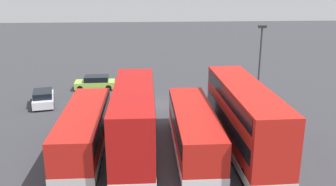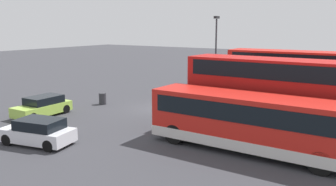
{
  "view_description": "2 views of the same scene",
  "coord_description": "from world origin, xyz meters",
  "px_view_note": "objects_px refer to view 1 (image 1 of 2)",
  "views": [
    {
      "loc": [
        1.16,
        32.56,
        11.15
      ],
      "look_at": [
        -0.83,
        2.28,
        1.83
      ],
      "focal_mm": 39.68,
      "sensor_mm": 36.0,
      "label": 1
    },
    {
      "loc": [
        22.16,
        15.68,
        6.42
      ],
      "look_at": [
        0.53,
        1.42,
        1.49
      ],
      "focal_mm": 37.95,
      "sensor_mm": 36.0,
      "label": 2
    }
  ],
  "objects_px": {
    "bus_double_decker_third": "(134,119)",
    "bus_single_deck_fourth": "(84,129)",
    "car_hatchback_silver": "(43,98)",
    "bus_double_decker_near_end": "(244,117)",
    "bus_single_deck_second": "(194,129)",
    "car_small_green": "(95,83)",
    "lamp_post_tall": "(260,59)",
    "waste_bin_yellow": "(145,86)"
  },
  "relations": [
    {
      "from": "bus_double_decker_third",
      "to": "lamp_post_tall",
      "type": "distance_m",
      "value": 14.67
    },
    {
      "from": "bus_double_decker_near_end",
      "to": "car_hatchback_silver",
      "type": "height_order",
      "value": "bus_double_decker_near_end"
    },
    {
      "from": "waste_bin_yellow",
      "to": "car_small_green",
      "type": "bearing_deg",
      "value": -10.21
    },
    {
      "from": "bus_single_deck_second",
      "to": "bus_double_decker_third",
      "type": "xyz_separation_m",
      "value": [
        3.92,
        0.11,
        0.83
      ]
    },
    {
      "from": "bus_double_decker_third",
      "to": "car_small_green",
      "type": "relative_size",
      "value": 2.61
    },
    {
      "from": "bus_single_deck_second",
      "to": "waste_bin_yellow",
      "type": "xyz_separation_m",
      "value": [
        3.21,
        -14.51,
        -1.15
      ]
    },
    {
      "from": "bus_double_decker_third",
      "to": "lamp_post_tall",
      "type": "relative_size",
      "value": 1.49
    },
    {
      "from": "bus_single_deck_fourth",
      "to": "waste_bin_yellow",
      "type": "distance_m",
      "value": 14.7
    },
    {
      "from": "bus_double_decker_near_end",
      "to": "bus_single_deck_second",
      "type": "relative_size",
      "value": 1.13
    },
    {
      "from": "car_hatchback_silver",
      "to": "lamp_post_tall",
      "type": "bearing_deg",
      "value": 176.78
    },
    {
      "from": "bus_single_deck_second",
      "to": "waste_bin_yellow",
      "type": "bearing_deg",
      "value": -77.53
    },
    {
      "from": "car_hatchback_silver",
      "to": "bus_double_decker_near_end",
      "type": "bearing_deg",
      "value": 146.34
    },
    {
      "from": "bus_single_deck_fourth",
      "to": "car_small_green",
      "type": "height_order",
      "value": "bus_single_deck_fourth"
    },
    {
      "from": "car_hatchback_silver",
      "to": "waste_bin_yellow",
      "type": "relative_size",
      "value": 4.49
    },
    {
      "from": "bus_double_decker_near_end",
      "to": "waste_bin_yellow",
      "type": "height_order",
      "value": "bus_double_decker_near_end"
    },
    {
      "from": "bus_double_decker_third",
      "to": "bus_single_deck_fourth",
      "type": "xyz_separation_m",
      "value": [
        3.34,
        -0.54,
        -0.83
      ]
    },
    {
      "from": "bus_single_deck_fourth",
      "to": "car_small_green",
      "type": "bearing_deg",
      "value": -85.75
    },
    {
      "from": "car_hatchback_silver",
      "to": "car_small_green",
      "type": "height_order",
      "value": "same"
    },
    {
      "from": "bus_double_decker_third",
      "to": "waste_bin_yellow",
      "type": "distance_m",
      "value": 14.77
    },
    {
      "from": "waste_bin_yellow",
      "to": "bus_single_deck_fourth",
      "type": "bearing_deg",
      "value": 73.94
    },
    {
      "from": "bus_single_deck_fourth",
      "to": "bus_double_decker_near_end",
      "type": "bearing_deg",
      "value": 176.91
    },
    {
      "from": "car_small_green",
      "to": "lamp_post_tall",
      "type": "height_order",
      "value": "lamp_post_tall"
    },
    {
      "from": "car_hatchback_silver",
      "to": "bus_single_deck_second",
      "type": "bearing_deg",
      "value": 140.27
    },
    {
      "from": "waste_bin_yellow",
      "to": "lamp_post_tall",
      "type": "bearing_deg",
      "value": 153.34
    },
    {
      "from": "bus_single_deck_second",
      "to": "waste_bin_yellow",
      "type": "relative_size",
      "value": 11.2
    },
    {
      "from": "bus_single_deck_second",
      "to": "car_small_green",
      "type": "height_order",
      "value": "bus_single_deck_second"
    },
    {
      "from": "car_hatchback_silver",
      "to": "car_small_green",
      "type": "relative_size",
      "value": 1.03
    },
    {
      "from": "bus_single_deck_fourth",
      "to": "car_small_green",
      "type": "xyz_separation_m",
      "value": [
        1.11,
        -15.01,
        -0.92
      ]
    },
    {
      "from": "bus_double_decker_third",
      "to": "car_hatchback_silver",
      "type": "bearing_deg",
      "value": -50.73
    },
    {
      "from": "bus_double_decker_near_end",
      "to": "lamp_post_tall",
      "type": "bearing_deg",
      "value": -112.11
    },
    {
      "from": "bus_double_decker_near_end",
      "to": "bus_single_deck_fourth",
      "type": "relative_size",
      "value": 1.15
    },
    {
      "from": "bus_single_deck_fourth",
      "to": "bus_single_deck_second",
      "type": "bearing_deg",
      "value": 176.61
    },
    {
      "from": "bus_single_deck_fourth",
      "to": "waste_bin_yellow",
      "type": "relative_size",
      "value": 10.99
    },
    {
      "from": "bus_double_decker_near_end",
      "to": "car_small_green",
      "type": "xyz_separation_m",
      "value": [
        11.7,
        -15.58,
        -1.75
      ]
    },
    {
      "from": "car_hatchback_silver",
      "to": "car_small_green",
      "type": "distance_m",
      "value": 6.52
    },
    {
      "from": "bus_double_decker_near_end",
      "to": "car_hatchback_silver",
      "type": "relative_size",
      "value": 2.81
    },
    {
      "from": "car_small_green",
      "to": "bus_single_deck_second",
      "type": "bearing_deg",
      "value": 118.48
    },
    {
      "from": "car_small_green",
      "to": "lamp_post_tall",
      "type": "xyz_separation_m",
      "value": [
        -15.54,
        6.14,
        3.62
      ]
    },
    {
      "from": "car_hatchback_silver",
      "to": "waste_bin_yellow",
      "type": "distance_m",
      "value": 10.18
    },
    {
      "from": "car_small_green",
      "to": "lamp_post_tall",
      "type": "relative_size",
      "value": 0.57
    },
    {
      "from": "bus_double_decker_third",
      "to": "waste_bin_yellow",
      "type": "relative_size",
      "value": 11.43
    },
    {
      "from": "lamp_post_tall",
      "to": "waste_bin_yellow",
      "type": "height_order",
      "value": "lamp_post_tall"
    }
  ]
}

